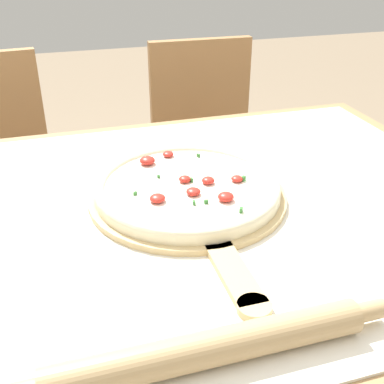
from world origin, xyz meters
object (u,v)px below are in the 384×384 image
at_px(rolling_pin, 209,349).
at_px(chair_right, 206,146).
at_px(pizza_peel, 190,200).
at_px(pizza, 187,187).

height_order(rolling_pin, chair_right, chair_right).
height_order(pizza_peel, pizza, pizza).
relative_size(pizza, chair_right, 0.40).
distance_m(pizza, chair_right, 0.91).
bearing_deg(chair_right, pizza, -109.45).
distance_m(pizza_peel, rolling_pin, 0.39).
relative_size(pizza_peel, chair_right, 0.61).
relative_size(pizza, rolling_pin, 0.73).
xyz_separation_m(rolling_pin, chair_right, (0.39, 1.20, -0.28)).
bearing_deg(chair_right, rolling_pin, -106.77).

